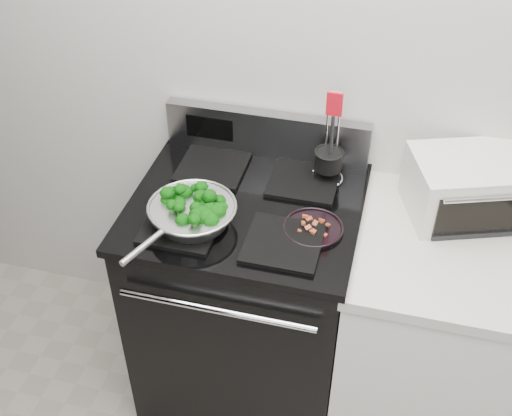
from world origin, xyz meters
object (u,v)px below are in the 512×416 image
(gas_range, at_px, (247,295))
(bacon_plate, at_px, (313,226))
(skillet, at_px, (192,213))
(utensil_holder, at_px, (328,165))
(toaster_oven, at_px, (466,187))

(gas_range, height_order, bacon_plate, gas_range)
(gas_range, distance_m, skillet, 0.55)
(gas_range, height_order, utensil_holder, utensil_holder)
(gas_range, relative_size, toaster_oven, 2.58)
(utensil_holder, bearing_deg, bacon_plate, -89.18)
(skillet, distance_m, utensil_holder, 0.52)
(skillet, bearing_deg, utensil_holder, 63.85)
(toaster_oven, bearing_deg, gas_range, 173.97)
(gas_range, relative_size, skillet, 2.53)
(toaster_oven, bearing_deg, bacon_plate, -171.27)
(utensil_holder, relative_size, toaster_oven, 0.82)
(utensil_holder, bearing_deg, toaster_oven, -2.71)
(skillet, height_order, bacon_plate, skillet)
(skillet, height_order, toaster_oven, toaster_oven)
(gas_range, distance_m, bacon_plate, 0.55)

